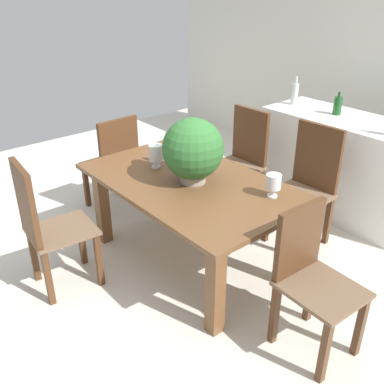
{
  "coord_description": "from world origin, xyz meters",
  "views": [
    {
      "loc": [
        2.3,
        -1.97,
        2.15
      ],
      "look_at": [
        0.05,
        -0.08,
        0.66
      ],
      "focal_mm": 40.71,
      "sensor_mm": 36.0,
      "label": 1
    }
  ],
  "objects_px": {
    "crystal_vase_left": "(273,182)",
    "chair_head_end": "(115,160)",
    "kitchen_counter": "(340,165)",
    "dining_table": "(190,196)",
    "wine_bottle_green": "(338,106)",
    "chair_far_left": "(243,156)",
    "chair_near_left": "(45,223)",
    "wine_bottle_clear": "(295,93)",
    "wine_glass": "(155,149)",
    "chair_foot_end": "(310,273)",
    "chair_far_right": "(309,180)",
    "crystal_vase_center_near": "(156,154)",
    "flower_centerpiece": "(193,150)"
  },
  "relations": [
    {
      "from": "kitchen_counter",
      "to": "wine_bottle_clear",
      "type": "relative_size",
      "value": 5.48
    },
    {
      "from": "chair_near_left",
      "to": "wine_glass",
      "type": "distance_m",
      "value": 1.07
    },
    {
      "from": "kitchen_counter",
      "to": "wine_bottle_green",
      "type": "distance_m",
      "value": 0.57
    },
    {
      "from": "chair_far_left",
      "to": "wine_glass",
      "type": "xyz_separation_m",
      "value": [
        -0.09,
        -0.97,
        0.28
      ]
    },
    {
      "from": "chair_near_left",
      "to": "wine_bottle_green",
      "type": "height_order",
      "value": "wine_bottle_green"
    },
    {
      "from": "crystal_vase_center_near",
      "to": "wine_bottle_clear",
      "type": "distance_m",
      "value": 1.76
    },
    {
      "from": "crystal_vase_left",
      "to": "chair_far_right",
      "type": "bearing_deg",
      "value": 105.31
    },
    {
      "from": "chair_near_left",
      "to": "flower_centerpiece",
      "type": "xyz_separation_m",
      "value": [
        0.42,
        1.01,
        0.43
      ]
    },
    {
      "from": "crystal_vase_left",
      "to": "kitchen_counter",
      "type": "relative_size",
      "value": 0.11
    },
    {
      "from": "crystal_vase_left",
      "to": "kitchen_counter",
      "type": "height_order",
      "value": "kitchen_counter"
    },
    {
      "from": "chair_far_left",
      "to": "crystal_vase_left",
      "type": "relative_size",
      "value": 5.95
    },
    {
      "from": "chair_head_end",
      "to": "crystal_vase_left",
      "type": "distance_m",
      "value": 1.76
    },
    {
      "from": "crystal_vase_left",
      "to": "crystal_vase_center_near",
      "type": "height_order",
      "value": "crystal_vase_center_near"
    },
    {
      "from": "wine_bottle_green",
      "to": "chair_foot_end",
      "type": "bearing_deg",
      "value": -59.09
    },
    {
      "from": "chair_far_right",
      "to": "flower_centerpiece",
      "type": "relative_size",
      "value": 2.11
    },
    {
      "from": "dining_table",
      "to": "chair_near_left",
      "type": "relative_size",
      "value": 1.66
    },
    {
      "from": "chair_far_right",
      "to": "wine_bottle_clear",
      "type": "xyz_separation_m",
      "value": [
        -0.76,
        0.7,
        0.48
      ]
    },
    {
      "from": "wine_bottle_clear",
      "to": "chair_head_end",
      "type": "bearing_deg",
      "value": -113.79
    },
    {
      "from": "flower_centerpiece",
      "to": "crystal_vase_left",
      "type": "bearing_deg",
      "value": 26.23
    },
    {
      "from": "crystal_vase_center_near",
      "to": "wine_glass",
      "type": "xyz_separation_m",
      "value": [
        -0.1,
        0.07,
        -0.01
      ]
    },
    {
      "from": "crystal_vase_left",
      "to": "wine_bottle_green",
      "type": "xyz_separation_m",
      "value": [
        -0.48,
        1.46,
        0.18
      ]
    },
    {
      "from": "wine_glass",
      "to": "kitchen_counter",
      "type": "relative_size",
      "value": 0.1
    },
    {
      "from": "chair_head_end",
      "to": "wine_bottle_green",
      "type": "relative_size",
      "value": 4.44
    },
    {
      "from": "chair_near_left",
      "to": "wine_bottle_clear",
      "type": "height_order",
      "value": "wine_bottle_clear"
    },
    {
      "from": "wine_bottle_green",
      "to": "wine_bottle_clear",
      "type": "relative_size",
      "value": 0.77
    },
    {
      "from": "dining_table",
      "to": "chair_far_right",
      "type": "distance_m",
      "value": 1.07
    },
    {
      "from": "chair_near_left",
      "to": "crystal_vase_left",
      "type": "relative_size",
      "value": 6.07
    },
    {
      "from": "wine_glass",
      "to": "wine_bottle_clear",
      "type": "bearing_deg",
      "value": 86.91
    },
    {
      "from": "kitchen_counter",
      "to": "dining_table",
      "type": "bearing_deg",
      "value": -97.86
    },
    {
      "from": "chair_head_end",
      "to": "crystal_vase_left",
      "type": "relative_size",
      "value": 5.69
    },
    {
      "from": "chair_far_left",
      "to": "wine_bottle_green",
      "type": "height_order",
      "value": "wine_bottle_green"
    },
    {
      "from": "wine_bottle_clear",
      "to": "crystal_vase_left",
      "type": "bearing_deg",
      "value": -55.99
    },
    {
      "from": "chair_near_left",
      "to": "chair_head_end",
      "type": "bearing_deg",
      "value": -48.31
    },
    {
      "from": "chair_head_end",
      "to": "dining_table",
      "type": "bearing_deg",
      "value": 87.75
    },
    {
      "from": "chair_head_end",
      "to": "crystal_vase_left",
      "type": "xyz_separation_m",
      "value": [
        1.71,
        0.28,
        0.3
      ]
    },
    {
      "from": "chair_head_end",
      "to": "kitchen_counter",
      "type": "xyz_separation_m",
      "value": [
        1.37,
        1.71,
        -0.07
      ]
    },
    {
      "from": "chair_far_left",
      "to": "chair_foot_end",
      "type": "xyz_separation_m",
      "value": [
        1.52,
        -0.99,
        -0.04
      ]
    },
    {
      "from": "chair_head_end",
      "to": "kitchen_counter",
      "type": "height_order",
      "value": "chair_head_end"
    },
    {
      "from": "crystal_vase_center_near",
      "to": "wine_glass",
      "type": "height_order",
      "value": "crystal_vase_center_near"
    },
    {
      "from": "dining_table",
      "to": "crystal_vase_left",
      "type": "distance_m",
      "value": 0.68
    },
    {
      "from": "crystal_vase_center_near",
      "to": "chair_far_left",
      "type": "bearing_deg",
      "value": 90.8
    },
    {
      "from": "chair_near_left",
      "to": "wine_glass",
      "type": "xyz_separation_m",
      "value": [
        -0.08,
        1.03,
        0.28
      ]
    },
    {
      "from": "crystal_vase_left",
      "to": "chair_head_end",
      "type": "bearing_deg",
      "value": -170.84
    },
    {
      "from": "crystal_vase_left",
      "to": "wine_glass",
      "type": "bearing_deg",
      "value": -166.47
    },
    {
      "from": "crystal_vase_center_near",
      "to": "wine_glass",
      "type": "relative_size",
      "value": 1.24
    },
    {
      "from": "dining_table",
      "to": "crystal_vase_center_near",
      "type": "height_order",
      "value": "crystal_vase_center_near"
    },
    {
      "from": "kitchen_counter",
      "to": "crystal_vase_left",
      "type": "bearing_deg",
      "value": -76.69
    },
    {
      "from": "dining_table",
      "to": "wine_bottle_green",
      "type": "bearing_deg",
      "value": 86.7
    },
    {
      "from": "dining_table",
      "to": "chair_far_left",
      "type": "relative_size",
      "value": 1.7
    },
    {
      "from": "flower_centerpiece",
      "to": "wine_glass",
      "type": "bearing_deg",
      "value": 178.03
    }
  ]
}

